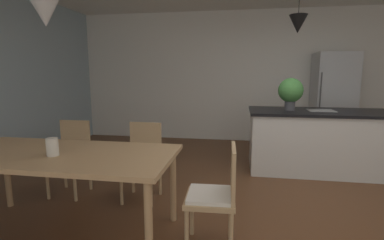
{
  "coord_description": "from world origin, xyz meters",
  "views": [
    {
      "loc": [
        -0.64,
        -2.87,
        1.44
      ],
      "look_at": [
        -1.1,
        -0.13,
        0.98
      ],
      "focal_mm": 26.55,
      "sensor_mm": 36.0,
      "label": 1
    }
  ],
  "objects": [
    {
      "name": "potted_plant_on_island",
      "position": [
        0.1,
        1.45,
        1.18
      ],
      "size": [
        0.36,
        0.36,
        0.47
      ],
      "color": "#4C4C51",
      "rests_on": "kitchen_island"
    },
    {
      "name": "vase_on_dining_table",
      "position": [
        -2.17,
        -0.8,
        0.83
      ],
      "size": [
        0.1,
        0.1,
        0.15
      ],
      "color": "silver",
      "rests_on": "dining_table"
    },
    {
      "name": "ground_plane",
      "position": [
        0.0,
        0.0,
        -0.02
      ],
      "size": [
        10.0,
        8.4,
        0.04
      ],
      "primitive_type": "cube",
      "color": "brown"
    },
    {
      "name": "dining_table",
      "position": [
        -2.17,
        -0.71,
        0.69
      ],
      "size": [
        1.99,
        0.92,
        0.76
      ],
      "color": "tan",
      "rests_on": "ground_plane"
    },
    {
      "name": "pendant_over_table",
      "position": [
        -2.19,
        -0.73,
        1.93
      ],
      "size": [
        0.24,
        0.24,
        0.89
      ],
      "color": "black"
    },
    {
      "name": "chair_kitchen_end",
      "position": [
        -0.8,
        -0.71,
        0.47
      ],
      "size": [
        0.42,
        0.42,
        0.87
      ],
      "color": "tan",
      "rests_on": "ground_plane"
    },
    {
      "name": "chair_far_right",
      "position": [
        -1.72,
        0.12,
        0.47
      ],
      "size": [
        0.41,
        0.41,
        0.87
      ],
      "color": "tan",
      "rests_on": "ground_plane"
    },
    {
      "name": "kitchen_island",
      "position": [
        0.54,
        1.45,
        0.46
      ],
      "size": [
        2.04,
        0.91,
        0.91
      ],
      "color": "silver",
      "rests_on": "ground_plane"
    },
    {
      "name": "refrigerator",
      "position": [
        1.11,
        2.86,
        0.91
      ],
      "size": [
        0.71,
        0.67,
        1.81
      ],
      "color": "#B2B5B7",
      "rests_on": "ground_plane"
    },
    {
      "name": "wall_back_kitchen",
      "position": [
        0.0,
        3.26,
        1.35
      ],
      "size": [
        10.0,
        0.12,
        2.7
      ],
      "primitive_type": "cube",
      "color": "white",
      "rests_on": "ground_plane"
    },
    {
      "name": "chair_far_left",
      "position": [
        -2.62,
        0.12,
        0.47
      ],
      "size": [
        0.4,
        0.4,
        0.87
      ],
      "color": "tan",
      "rests_on": "ground_plane"
    },
    {
      "name": "pendant_over_island_main",
      "position": [
        0.15,
        1.45,
        2.12
      ],
      "size": [
        0.25,
        0.25,
        0.71
      ],
      "color": "black"
    }
  ]
}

